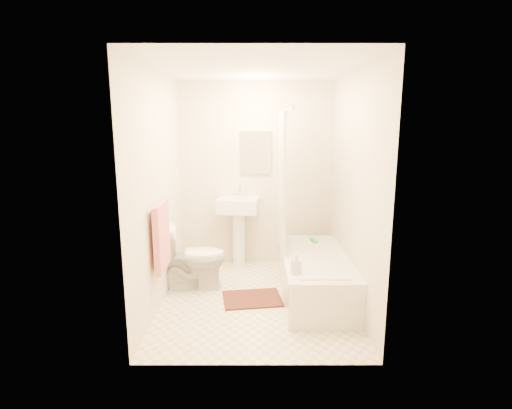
{
  "coord_description": "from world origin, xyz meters",
  "views": [
    {
      "loc": [
        -0.0,
        -4.03,
        1.88
      ],
      "look_at": [
        0.0,
        0.25,
        1.0
      ],
      "focal_mm": 28.0,
      "sensor_mm": 36.0,
      "label": 1
    }
  ],
  "objects_px": {
    "bathtub": "(315,275)",
    "soap_bottle": "(296,263)",
    "toilet": "(193,258)",
    "bath_mat": "(252,299)",
    "sink": "(239,229)"
  },
  "relations": [
    {
      "from": "sink",
      "to": "bathtub",
      "type": "relative_size",
      "value": 0.62
    },
    {
      "from": "toilet",
      "to": "bath_mat",
      "type": "height_order",
      "value": "toilet"
    },
    {
      "from": "bathtub",
      "to": "soap_bottle",
      "type": "height_order",
      "value": "soap_bottle"
    },
    {
      "from": "toilet",
      "to": "bathtub",
      "type": "distance_m",
      "value": 1.39
    },
    {
      "from": "bathtub",
      "to": "soap_bottle",
      "type": "xyz_separation_m",
      "value": [
        -0.26,
        -0.51,
        0.33
      ]
    },
    {
      "from": "toilet",
      "to": "bath_mat",
      "type": "bearing_deg",
      "value": -123.12
    },
    {
      "from": "toilet",
      "to": "soap_bottle",
      "type": "bearing_deg",
      "value": -130.24
    },
    {
      "from": "bathtub",
      "to": "toilet",
      "type": "bearing_deg",
      "value": 172.54
    },
    {
      "from": "sink",
      "to": "soap_bottle",
      "type": "distance_m",
      "value": 1.57
    },
    {
      "from": "sink",
      "to": "bath_mat",
      "type": "bearing_deg",
      "value": -72.81
    },
    {
      "from": "bathtub",
      "to": "soap_bottle",
      "type": "distance_m",
      "value": 0.66
    },
    {
      "from": "sink",
      "to": "bathtub",
      "type": "xyz_separation_m",
      "value": [
        0.88,
        -0.93,
        -0.28
      ]
    },
    {
      "from": "toilet",
      "to": "soap_bottle",
      "type": "distance_m",
      "value": 1.32
    },
    {
      "from": "sink",
      "to": "soap_bottle",
      "type": "xyz_separation_m",
      "value": [
        0.62,
        -1.44,
        0.05
      ]
    },
    {
      "from": "bathtub",
      "to": "bath_mat",
      "type": "bearing_deg",
      "value": -168.95
    }
  ]
}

